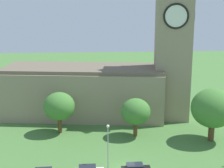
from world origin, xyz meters
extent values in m
plane|color=#477538|center=(0.00, 15.00, 0.00)|extent=(200.00, 200.00, 0.00)
cube|color=gray|center=(-6.12, 24.80, 4.94)|extent=(34.27, 16.50, 9.88)
cube|color=#675C4A|center=(-6.12, 24.80, 10.23)|extent=(34.13, 15.53, 0.70)
cube|color=gray|center=(11.92, 22.34, 13.21)|extent=(7.86, 7.86, 26.41)
cylinder|color=white|center=(11.44, 18.83, 21.13)|extent=(4.44, 0.72, 4.47)
torus|color=black|center=(11.44, 18.83, 21.13)|extent=(4.88, 1.06, 4.87)
cylinder|color=white|center=(15.44, 21.86, 21.13)|extent=(0.72, 4.44, 4.47)
torus|color=black|center=(15.44, 21.86, 21.13)|extent=(1.06, 4.88, 4.87)
cube|color=#1E232B|center=(-5.61, -2.54, 1.48)|extent=(2.38, 1.58, 0.65)
cube|color=#1E232B|center=(1.04, -2.29, 1.43)|extent=(2.34, 1.63, 0.63)
cylinder|color=#9EA0A5|center=(-2.66, -1.17, 3.43)|extent=(0.14, 0.14, 6.87)
sphere|color=#F4EFCC|center=(-2.66, -1.17, 7.09)|extent=(0.44, 0.44, 0.44)
cylinder|color=brown|center=(-10.64, 14.94, 1.50)|extent=(0.80, 0.80, 3.01)
ellipsoid|color=#427A33|center=(-10.64, 14.94, 5.16)|extent=(5.73, 5.73, 5.15)
cylinder|color=brown|center=(3.13, 12.20, 1.35)|extent=(0.74, 0.74, 2.70)
ellipsoid|color=#427A33|center=(3.13, 12.20, 4.69)|extent=(5.28, 5.28, 4.76)
cylinder|color=brown|center=(16.15, 9.28, 1.57)|extent=(1.06, 1.06, 3.13)
ellipsoid|color=#427A33|center=(16.15, 9.28, 5.97)|extent=(7.57, 7.57, 6.81)
camera|label=1|loc=(-5.39, -46.77, 24.33)|focal=56.00mm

